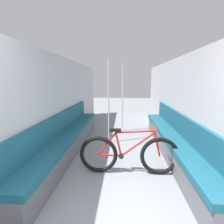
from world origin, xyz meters
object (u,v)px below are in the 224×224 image
at_px(bench_seat_row_left, 68,140).
at_px(bicycle, 129,154).
at_px(grab_pole_far, 109,103).
at_px(bench_seat_row_right, 173,142).
at_px(grab_pole_near, 123,99).

distance_m(bench_seat_row_left, bicycle, 1.55).
height_order(bench_seat_row_left, grab_pole_far, grab_pole_far).
bearing_deg(bench_seat_row_right, bench_seat_row_left, 180.00).
relative_size(bicycle, grab_pole_near, 0.81).
height_order(bench_seat_row_left, bench_seat_row_right, same).
relative_size(bench_seat_row_left, grab_pole_far, 2.02).
height_order(bench_seat_row_right, grab_pole_far, grab_pole_far).
bearing_deg(bench_seat_row_right, bicycle, -141.00).
height_order(grab_pole_near, grab_pole_far, same).
bearing_deg(grab_pole_near, bench_seat_row_left, -123.97).
bearing_deg(grab_pole_near, bicycle, -87.25).
relative_size(bench_seat_row_left, grab_pole_near, 2.02).
distance_m(bench_seat_row_right, grab_pole_far, 1.79).
distance_m(bench_seat_row_right, bicycle, 1.26).
bearing_deg(grab_pole_near, grab_pole_far, -108.46).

